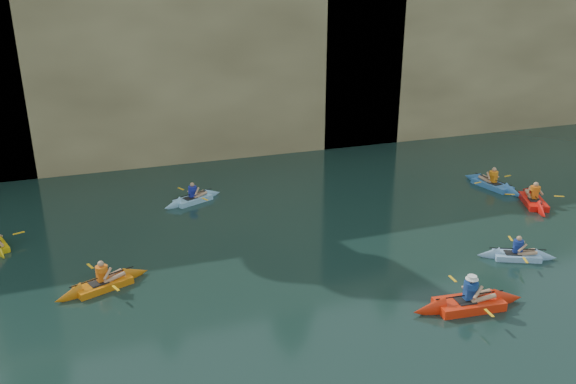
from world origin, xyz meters
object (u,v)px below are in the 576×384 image
object	(u,v)px
main_kayaker	(469,303)
kayaker_orange	(103,284)
kayaker_ltblue_near	(517,255)
kayaker_red_far	(533,201)

from	to	relation	value
main_kayaker	kayaker_orange	size ratio (longest dim) A/B	1.16
kayaker_orange	kayaker_ltblue_near	world-z (taller)	kayaker_orange
main_kayaker	kayaker_red_far	world-z (taller)	main_kayaker
main_kayaker	kayaker_red_far	distance (m)	10.38
kayaker_orange	kayaker_red_far	xyz separation A→B (m)	(18.64, 1.20, 0.01)
kayaker_orange	main_kayaker	bearing A→B (deg)	-47.24
kayaker_ltblue_near	kayaker_red_far	xyz separation A→B (m)	(4.52, 4.12, 0.02)
kayaker_orange	kayaker_red_far	size ratio (longest dim) A/B	0.91
main_kayaker	kayaker_orange	world-z (taller)	main_kayaker
main_kayaker	kayaker_ltblue_near	size ratio (longest dim) A/B	1.32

